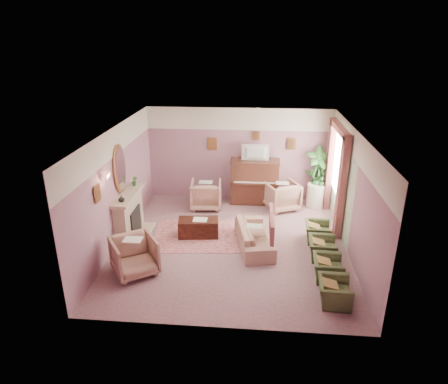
# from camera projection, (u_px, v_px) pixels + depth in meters

# --- Properties ---
(floor) EXTENTS (5.50, 6.00, 0.01)m
(floor) POSITION_uv_depth(u_px,v_px,m) (231.00, 244.00, 9.77)
(floor) COLOR #8D636B
(floor) RESTS_ON ground
(ceiling) EXTENTS (5.50, 6.00, 0.01)m
(ceiling) POSITION_uv_depth(u_px,v_px,m) (232.00, 131.00, 8.74)
(ceiling) COLOR beige
(ceiling) RESTS_ON wall_back
(wall_back) EXTENTS (5.50, 0.02, 2.80)m
(wall_back) POSITION_uv_depth(u_px,v_px,m) (239.00, 155.00, 12.03)
(wall_back) COLOR gray
(wall_back) RESTS_ON floor
(wall_front) EXTENTS (5.50, 0.02, 2.80)m
(wall_front) POSITION_uv_depth(u_px,v_px,m) (219.00, 258.00, 6.48)
(wall_front) COLOR gray
(wall_front) RESTS_ON floor
(wall_left) EXTENTS (0.02, 6.00, 2.80)m
(wall_left) POSITION_uv_depth(u_px,v_px,m) (117.00, 187.00, 9.48)
(wall_left) COLOR gray
(wall_left) RESTS_ON floor
(wall_right) EXTENTS (0.02, 6.00, 2.80)m
(wall_right) POSITION_uv_depth(u_px,v_px,m) (353.00, 195.00, 9.03)
(wall_right) COLOR gray
(wall_right) RESTS_ON floor
(picture_rail_band) EXTENTS (5.50, 0.01, 0.65)m
(picture_rail_band) POSITION_uv_depth(u_px,v_px,m) (239.00, 119.00, 11.62)
(picture_rail_band) COLOR white
(picture_rail_band) RESTS_ON wall_back
(stripe_panel) EXTENTS (0.01, 3.00, 2.15)m
(stripe_panel) POSITION_uv_depth(u_px,v_px,m) (340.00, 188.00, 10.35)
(stripe_panel) COLOR beige
(stripe_panel) RESTS_ON wall_right
(fireplace_surround) EXTENTS (0.30, 1.40, 1.10)m
(fireplace_surround) POSITION_uv_depth(u_px,v_px,m) (129.00, 216.00, 9.96)
(fireplace_surround) COLOR #BFAB8A
(fireplace_surround) RESTS_ON floor
(fireplace_inset) EXTENTS (0.18, 0.72, 0.68)m
(fireplace_inset) POSITION_uv_depth(u_px,v_px,m) (133.00, 222.00, 10.01)
(fireplace_inset) COLOR black
(fireplace_inset) RESTS_ON floor
(fire_ember) EXTENTS (0.06, 0.54, 0.10)m
(fire_ember) POSITION_uv_depth(u_px,v_px,m) (135.00, 228.00, 10.07)
(fire_ember) COLOR #FF4A09
(fire_ember) RESTS_ON floor
(mantel_shelf) EXTENTS (0.40, 1.55, 0.07)m
(mantel_shelf) POSITION_uv_depth(u_px,v_px,m) (128.00, 195.00, 9.75)
(mantel_shelf) COLOR #BFAB8A
(mantel_shelf) RESTS_ON fireplace_surround
(hearth) EXTENTS (0.55, 1.50, 0.02)m
(hearth) POSITION_uv_depth(u_px,v_px,m) (138.00, 236.00, 10.15)
(hearth) COLOR #BFAB8A
(hearth) RESTS_ON floor
(mirror_frame) EXTENTS (0.04, 0.72, 1.20)m
(mirror_frame) POSITION_uv_depth(u_px,v_px,m) (120.00, 168.00, 9.51)
(mirror_frame) COLOR #AD7A42
(mirror_frame) RESTS_ON wall_left
(mirror_glass) EXTENTS (0.01, 0.60, 1.06)m
(mirror_glass) POSITION_uv_depth(u_px,v_px,m) (121.00, 168.00, 9.51)
(mirror_glass) COLOR silver
(mirror_glass) RESTS_ON wall_left
(sconce_shade) EXTENTS (0.20, 0.20, 0.16)m
(sconce_shade) POSITION_uv_depth(u_px,v_px,m) (106.00, 176.00, 8.47)
(sconce_shade) COLOR #F49574
(sconce_shade) RESTS_ON wall_left
(piano) EXTENTS (1.40, 0.60, 1.30)m
(piano) POSITION_uv_depth(u_px,v_px,m) (255.00, 182.00, 11.97)
(piano) COLOR #4D261B
(piano) RESTS_ON floor
(piano_keyshelf) EXTENTS (1.30, 0.12, 0.06)m
(piano_keyshelf) POSITION_uv_depth(u_px,v_px,m) (254.00, 184.00, 11.62)
(piano_keyshelf) COLOR #4D261B
(piano_keyshelf) RESTS_ON piano
(piano_keys) EXTENTS (1.20, 0.08, 0.02)m
(piano_keys) POSITION_uv_depth(u_px,v_px,m) (254.00, 183.00, 11.60)
(piano_keys) COLOR silver
(piano_keys) RESTS_ON piano
(piano_top) EXTENTS (1.45, 0.65, 0.04)m
(piano_top) POSITION_uv_depth(u_px,v_px,m) (255.00, 161.00, 11.73)
(piano_top) COLOR #4D261B
(piano_top) RESTS_ON piano
(television) EXTENTS (0.80, 0.12, 0.48)m
(television) POSITION_uv_depth(u_px,v_px,m) (255.00, 152.00, 11.57)
(television) COLOR black
(television) RESTS_ON piano
(print_back_left) EXTENTS (0.30, 0.03, 0.38)m
(print_back_left) POSITION_uv_depth(u_px,v_px,m) (212.00, 144.00, 11.94)
(print_back_left) COLOR #AD7A42
(print_back_left) RESTS_ON wall_back
(print_back_right) EXTENTS (0.26, 0.03, 0.34)m
(print_back_right) POSITION_uv_depth(u_px,v_px,m) (291.00, 144.00, 11.73)
(print_back_right) COLOR #AD7A42
(print_back_right) RESTS_ON wall_back
(print_back_mid) EXTENTS (0.22, 0.03, 0.26)m
(print_back_mid) POSITION_uv_depth(u_px,v_px,m) (256.00, 136.00, 11.73)
(print_back_mid) COLOR #AD7A42
(print_back_mid) RESTS_ON wall_back
(print_left_wall) EXTENTS (0.03, 0.28, 0.36)m
(print_left_wall) POSITION_uv_depth(u_px,v_px,m) (97.00, 193.00, 8.24)
(print_left_wall) COLOR #AD7A42
(print_left_wall) RESTS_ON wall_left
(window_blind) EXTENTS (0.03, 1.40, 1.80)m
(window_blind) POSITION_uv_depth(u_px,v_px,m) (340.00, 162.00, 10.36)
(window_blind) COLOR silver
(window_blind) RESTS_ON wall_right
(curtain_left) EXTENTS (0.16, 0.34, 2.60)m
(curtain_left) POSITION_uv_depth(u_px,v_px,m) (341.00, 189.00, 9.66)
(curtain_left) COLOR #904749
(curtain_left) RESTS_ON floor
(curtain_right) EXTENTS (0.16, 0.34, 2.60)m
(curtain_right) POSITION_uv_depth(u_px,v_px,m) (330.00, 165.00, 11.36)
(curtain_right) COLOR #904749
(curtain_right) RESTS_ON floor
(pelmet) EXTENTS (0.16, 2.20, 0.16)m
(pelmet) POSITION_uv_depth(u_px,v_px,m) (340.00, 129.00, 10.04)
(pelmet) COLOR #904749
(pelmet) RESTS_ON wall_right
(mantel_plant) EXTENTS (0.16, 0.16, 0.28)m
(mantel_plant) POSITION_uv_depth(u_px,v_px,m) (135.00, 181.00, 10.20)
(mantel_plant) COLOR #317230
(mantel_plant) RESTS_ON mantel_shelf
(mantel_vase) EXTENTS (0.16, 0.16, 0.16)m
(mantel_vase) POSITION_uv_depth(u_px,v_px,m) (121.00, 199.00, 9.25)
(mantel_vase) COLOR white
(mantel_vase) RESTS_ON mantel_shelf
(area_rug) EXTENTS (2.66, 2.02, 0.01)m
(area_rug) POSITION_uv_depth(u_px,v_px,m) (203.00, 235.00, 10.18)
(area_rug) COLOR #B56468
(area_rug) RESTS_ON floor
(coffee_table) EXTENTS (1.05, 0.61, 0.45)m
(coffee_table) POSITION_uv_depth(u_px,v_px,m) (199.00, 228.00, 10.09)
(coffee_table) COLOR black
(coffee_table) RESTS_ON floor
(table_paper) EXTENTS (0.35, 0.28, 0.01)m
(table_paper) POSITION_uv_depth(u_px,v_px,m) (200.00, 220.00, 10.00)
(table_paper) COLOR white
(table_paper) RESTS_ON coffee_table
(sofa) EXTENTS (0.61, 1.82, 0.74)m
(sofa) POSITION_uv_depth(u_px,v_px,m) (254.00, 232.00, 9.56)
(sofa) COLOR tan
(sofa) RESTS_ON floor
(sofa_throw) EXTENTS (0.09, 1.38, 0.51)m
(sofa_throw) POSITION_uv_depth(u_px,v_px,m) (272.00, 224.00, 9.44)
(sofa_throw) COLOR #904749
(sofa_throw) RESTS_ON sofa
(floral_armchair_left) EXTENTS (0.87, 0.87, 0.90)m
(floral_armchair_left) POSITION_uv_depth(u_px,v_px,m) (206.00, 193.00, 11.65)
(floral_armchair_left) COLOR tan
(floral_armchair_left) RESTS_ON floor
(floral_armchair_right) EXTENTS (0.87, 0.87, 0.90)m
(floral_armchair_right) POSITION_uv_depth(u_px,v_px,m) (282.00, 194.00, 11.58)
(floral_armchair_right) COLOR tan
(floral_armchair_right) RESTS_ON floor
(floral_armchair_front) EXTENTS (0.87, 0.87, 0.90)m
(floral_armchair_front) POSITION_uv_depth(u_px,v_px,m) (134.00, 254.00, 8.43)
(floral_armchair_front) COLOR tan
(floral_armchair_front) RESTS_ON floor
(olive_chair_a) EXTENTS (0.50, 0.71, 0.61)m
(olive_chair_a) POSITION_uv_depth(u_px,v_px,m) (334.00, 288.00, 7.55)
(olive_chair_a) COLOR #45522D
(olive_chair_a) RESTS_ON floor
(olive_chair_b) EXTENTS (0.50, 0.71, 0.61)m
(olive_chair_b) POSITION_uv_depth(u_px,v_px,m) (328.00, 265.00, 8.31)
(olive_chair_b) COLOR #45522D
(olive_chair_b) RESTS_ON floor
(olive_chair_c) EXTENTS (0.50, 0.71, 0.61)m
(olive_chair_c) POSITION_uv_depth(u_px,v_px,m) (322.00, 246.00, 9.07)
(olive_chair_c) COLOR #45522D
(olive_chair_c) RESTS_ON floor
(olive_chair_d) EXTENTS (0.50, 0.71, 0.61)m
(olive_chair_d) POSITION_uv_depth(u_px,v_px,m) (318.00, 229.00, 9.83)
(olive_chair_d) COLOR #45522D
(olive_chair_d) RESTS_ON floor
(side_table) EXTENTS (0.52, 0.52, 0.70)m
(side_table) POSITION_uv_depth(u_px,v_px,m) (316.00, 195.00, 11.77)
(side_table) COLOR white
(side_table) RESTS_ON floor
(side_plant_big) EXTENTS (0.30, 0.30, 0.34)m
(side_plant_big) POSITION_uv_depth(u_px,v_px,m) (317.00, 179.00, 11.58)
(side_plant_big) COLOR #317230
(side_plant_big) RESTS_ON side_table
(side_plant_small) EXTENTS (0.16, 0.16, 0.28)m
(side_plant_small) POSITION_uv_depth(u_px,v_px,m) (322.00, 181.00, 11.49)
(side_plant_small) COLOR #317230
(side_plant_small) RESTS_ON side_table
(palm_pot) EXTENTS (0.34, 0.34, 0.34)m
(palm_pot) POSITION_uv_depth(u_px,v_px,m) (316.00, 199.00, 11.96)
(palm_pot) COLOR #875F3E
(palm_pot) RESTS_ON floor
(palm_plant) EXTENTS (0.76, 0.76, 1.44)m
(palm_plant) POSITION_uv_depth(u_px,v_px,m) (318.00, 171.00, 11.63)
(palm_plant) COLOR #317230
(palm_plant) RESTS_ON palm_pot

